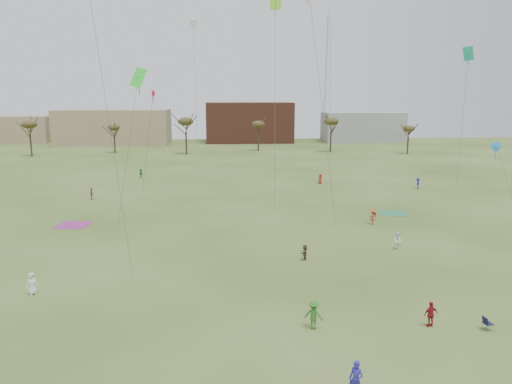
{
  "coord_description": "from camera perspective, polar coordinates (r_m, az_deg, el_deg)",
  "views": [
    {
      "loc": [
        -2.86,
        -31.36,
        14.14
      ],
      "look_at": [
        0.0,
        12.0,
        5.5
      ],
      "focal_mm": 34.24,
      "sensor_mm": 36.0,
      "label": 1
    }
  ],
  "objects": [
    {
      "name": "radio_tower",
      "position": [
        159.85,
        8.31,
        12.95
      ],
      "size": [
        1.51,
        1.72,
        41.0
      ],
      "color": "#9EA3A8",
      "rests_on": "ground"
    },
    {
      "name": "building_brick",
      "position": [
        151.78,
        -0.8,
        8.17
      ],
      "size": [
        26.0,
        16.0,
        12.0
      ],
      "primitive_type": "cube",
      "color": "brown",
      "rests_on": "ground"
    },
    {
      "name": "flyer_far_b",
      "position": [
        79.81,
        7.52,
        1.53
      ],
      "size": [
        0.92,
        0.77,
        1.61
      ],
      "primitive_type": "imported",
      "rotation": [
        0.0,
        0.0,
        0.39
      ],
      "color": "#A02B1B",
      "rests_on": "ground"
    },
    {
      "name": "kites_aloft",
      "position": [
        60.52,
        -6.48,
        18.82
      ],
      "size": [
        59.55,
        68.97,
        27.75
      ],
      "color": "#CC1550",
      "rests_on": "ground"
    },
    {
      "name": "camp_chair_center",
      "position": [
        34.07,
        25.43,
        -13.95
      ],
      "size": [
        0.62,
        0.58,
        0.87
      ],
      "rotation": [
        0.0,
        0.0,
        1.74
      ],
      "color": "#131436",
      "rests_on": "ground"
    },
    {
      "name": "flyer_mid_b",
      "position": [
        55.77,
        13.45,
        -2.84
      ],
      "size": [
        0.64,
        1.12,
        1.73
      ],
      "primitive_type": "imported",
      "rotation": [
        0.0,
        0.0,
        4.71
      ],
      "color": "#D44427",
      "rests_on": "ground"
    },
    {
      "name": "building_tan_west",
      "position": [
        165.78,
        -25.96,
        6.61
      ],
      "size": [
        20.0,
        12.0,
        8.0
      ],
      "primitive_type": "cube",
      "color": "#937F60",
      "rests_on": "ground"
    },
    {
      "name": "spectator_mid_d",
      "position": [
        70.95,
        -18.66,
        -0.2
      ],
      "size": [
        0.53,
        0.98,
        1.59
      ],
      "primitive_type": "imported",
      "rotation": [
        0.0,
        0.0,
        1.73
      ],
      "color": "#983F96",
      "rests_on": "ground"
    },
    {
      "name": "flyer_far_c",
      "position": [
        78.63,
        18.36,
        0.95
      ],
      "size": [
        0.81,
        1.2,
        1.72
      ],
      "primitive_type": "imported",
      "rotation": [
        0.0,
        0.0,
        4.56
      ],
      "color": "navy",
      "rests_on": "ground"
    },
    {
      "name": "spectator_mid_e",
      "position": [
        47.45,
        16.24,
        -5.52
      ],
      "size": [
        0.95,
        0.85,
        1.63
      ],
      "primitive_type": "imported",
      "rotation": [
        0.0,
        0.0,
        5.95
      ],
      "color": "white",
      "rests_on": "ground"
    },
    {
      "name": "blanket_olive",
      "position": [
        61.89,
        15.75,
        -2.39
      ],
      "size": [
        3.94,
        3.94,
        0.03
      ],
      "primitive_type": "cube",
      "rotation": [
        0.0,
        0.0,
        2.89
      ],
      "color": "#2F814C",
      "rests_on": "ground"
    },
    {
      "name": "tree_line",
      "position": [
        110.71,
        -3.79,
        7.57
      ],
      "size": [
        117.44,
        49.32,
        8.91
      ],
      "color": "#3A2B1E",
      "rests_on": "ground"
    },
    {
      "name": "building_tan",
      "position": [
        150.13,
        -16.26,
        7.31
      ],
      "size": [
        32.0,
        14.0,
        10.0
      ],
      "primitive_type": "cube",
      "color": "#937F60",
      "rests_on": "ground"
    },
    {
      "name": "flyer_near_center",
      "position": [
        31.02,
        6.76,
        -14.07
      ],
      "size": [
        1.36,
        1.13,
        1.83
      ],
      "primitive_type": "imported",
      "rotation": [
        0.0,
        0.0,
        2.69
      ],
      "color": "#2E7226",
      "rests_on": "ground"
    },
    {
      "name": "building_grey",
      "position": [
        155.69,
        12.32,
        7.44
      ],
      "size": [
        24.0,
        12.0,
        9.0
      ],
      "primitive_type": "cube",
      "color": "gray",
      "rests_on": "ground"
    },
    {
      "name": "flyer_near_right",
      "position": [
        25.13,
        11.6,
        -20.69
      ],
      "size": [
        0.81,
        0.79,
        1.88
      ],
      "primitive_type": "imported",
      "rotation": [
        0.0,
        0.0,
        5.59
      ],
      "color": "#292199",
      "rests_on": "ground"
    },
    {
      "name": "camp_chair_right",
      "position": [
        57.79,
        13.47,
        -2.97
      ],
      "size": [
        0.73,
        0.71,
        0.87
      ],
      "rotation": [
        0.0,
        0.0,
        5.26
      ],
      "color": "#142238",
      "rests_on": "ground"
    },
    {
      "name": "spectator_fore_a",
      "position": [
        32.97,
        19.75,
        -13.3
      ],
      "size": [
        1.01,
        0.58,
        1.62
      ],
      "primitive_type": "imported",
      "rotation": [
        0.0,
        0.0,
        3.34
      ],
      "color": "maroon",
      "rests_on": "ground"
    },
    {
      "name": "spectator_fore_c",
      "position": [
        43.04,
        5.72,
        -7.02
      ],
      "size": [
        0.9,
        1.34,
        1.38
      ],
      "primitive_type": "imported",
      "rotation": [
        0.0,
        0.0,
        4.29
      ],
      "color": "brown",
      "rests_on": "ground"
    },
    {
      "name": "ground",
      "position": [
        34.52,
        1.34,
        -12.94
      ],
      "size": [
        260.0,
        260.0,
        0.0
      ],
      "primitive_type": "plane",
      "color": "#325219",
      "rests_on": "ground"
    },
    {
      "name": "blanket_plum",
      "position": [
        57.8,
        -20.56,
        -3.65
      ],
      "size": [
        3.63,
        3.63,
        0.03
      ],
      "primitive_type": "cube",
      "rotation": [
        0.0,
        0.0,
        3.06
      ],
      "color": "#952E7D",
      "rests_on": "ground"
    },
    {
      "name": "flyer_far_a",
      "position": [
        87.62,
        -13.3,
        2.16
      ],
      "size": [
        0.94,
        1.47,
        1.52
      ],
      "primitive_type": "imported",
      "rotation": [
        0.0,
        0.0,
        1.95
      ],
      "color": "#256F35",
      "rests_on": "ground"
    },
    {
      "name": "flyer_near_left",
      "position": [
        39.26,
        -24.68,
        -9.68
      ],
      "size": [
        0.94,
        0.85,
        1.61
      ],
      "primitive_type": "imported",
      "rotation": [
        0.0,
        0.0,
        0.56
      ],
      "color": "white",
      "rests_on": "ground"
    }
  ]
}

